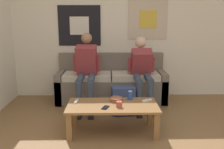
# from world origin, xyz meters

# --- Properties ---
(wall_back) EXTENTS (10.00, 0.07, 2.55)m
(wall_back) POSITION_xyz_m (0.00, 2.87, 1.28)
(wall_back) COLOR silver
(wall_back) RESTS_ON ground_plane
(couch) EXTENTS (1.97, 0.65, 0.86)m
(couch) POSITION_xyz_m (0.03, 2.54, 0.30)
(couch) COLOR #70665B
(couch) RESTS_ON ground_plane
(coffee_table) EXTENTS (1.20, 0.59, 0.39)m
(coffee_table) POSITION_xyz_m (0.03, 1.22, 0.32)
(coffee_table) COLOR olive
(coffee_table) RESTS_ON ground_plane
(person_seated_adult) EXTENTS (0.47, 0.88, 1.26)m
(person_seated_adult) POSITION_xyz_m (-0.40, 2.19, 0.69)
(person_seated_adult) COLOR #384256
(person_seated_adult) RESTS_ON ground_plane
(person_seated_teen) EXTENTS (0.47, 0.93, 1.18)m
(person_seated_teen) POSITION_xyz_m (0.55, 2.22, 0.66)
(person_seated_teen) COLOR #384256
(person_seated_teen) RESTS_ON ground_plane
(backpack) EXTENTS (0.39, 0.29, 0.45)m
(backpack) POSITION_xyz_m (0.21, 1.84, 0.21)
(backpack) COLOR navy
(backpack) RESTS_ON ground_plane
(ceramic_bowl) EXTENTS (0.18, 0.18, 0.06)m
(ceramic_bowl) POSITION_xyz_m (0.08, 1.35, 0.42)
(ceramic_bowl) COLOR brown
(ceramic_bowl) RESTS_ON coffee_table
(pillar_candle) EXTENTS (0.08, 0.08, 0.09)m
(pillar_candle) POSITION_xyz_m (0.11, 1.12, 0.43)
(pillar_candle) COLOR #B24C42
(pillar_candle) RESTS_ON coffee_table
(drink_can_blue) EXTENTS (0.07, 0.07, 0.12)m
(drink_can_blue) POSITION_xyz_m (0.27, 1.42, 0.45)
(drink_can_blue) COLOR #28479E
(drink_can_blue) RESTS_ON coffee_table
(game_controller_near_left) EXTENTS (0.14, 0.11, 0.03)m
(game_controller_near_left) POSITION_xyz_m (0.50, 1.34, 0.40)
(game_controller_near_left) COLOR white
(game_controller_near_left) RESTS_ON coffee_table
(game_controller_near_right) EXTENTS (0.05, 0.15, 0.03)m
(game_controller_near_right) POSITION_xyz_m (-0.47, 1.32, 0.40)
(game_controller_near_right) COLOR white
(game_controller_near_right) RESTS_ON coffee_table
(cell_phone) EXTENTS (0.11, 0.15, 0.01)m
(cell_phone) POSITION_xyz_m (-0.07, 1.09, 0.39)
(cell_phone) COLOR black
(cell_phone) RESTS_ON coffee_table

